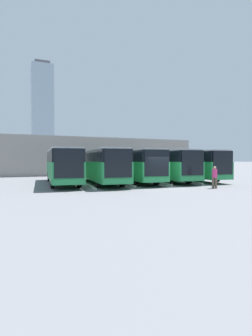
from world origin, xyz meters
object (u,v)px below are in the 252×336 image
bus_0 (187,164)px  pedestrian (215,177)px  bus_2 (131,165)px  bus_3 (100,165)px  bus_1 (161,164)px  bus_4 (62,165)px

bus_0 → pedestrian: bus_0 is taller
bus_2 → pedestrian: bearing=118.6°
bus_0 → bus_3: 10.35m
bus_1 → pedestrian: 8.11m
bus_3 → bus_4: size_ratio=1.00×
bus_2 → bus_1: bearing=-176.8°
bus_2 → pedestrian: bus_2 is taller
bus_4 → pedestrian: bus_4 is taller
bus_3 → pedestrian: 10.56m
bus_0 → bus_4: 13.79m
bus_0 → bus_2: size_ratio=1.00×
bus_1 → bus_4: size_ratio=1.00×
bus_0 → bus_3: size_ratio=1.00×
bus_3 → bus_4: same height
bus_1 → bus_4: 10.36m
bus_2 → bus_3: (3.45, 0.36, 0.00)m
bus_2 → bus_3: same height
bus_0 → bus_1: size_ratio=1.00×
bus_3 → pedestrian: (-7.09, 7.78, -0.86)m
bus_4 → bus_0: bearing=-177.3°
bus_2 → bus_4: 6.91m
bus_1 → pedestrian: size_ratio=7.19×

